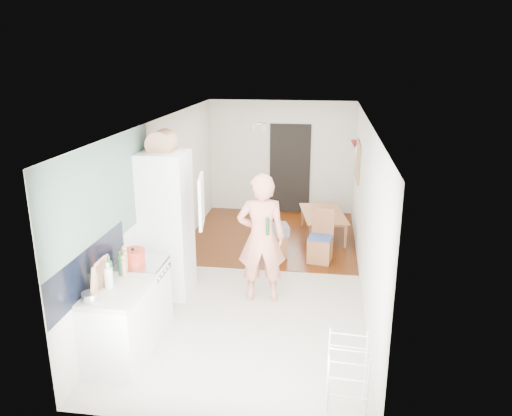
% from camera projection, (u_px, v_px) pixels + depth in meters
% --- Properties ---
extents(room_shell, '(3.20, 7.00, 2.50)m').
position_uv_depth(room_shell, '(260.00, 202.00, 7.76)').
color(room_shell, silver).
rests_on(room_shell, ground).
extents(floor, '(3.20, 7.00, 0.01)m').
position_uv_depth(floor, '(260.00, 275.00, 8.13)').
color(floor, beige).
rests_on(floor, ground).
extents(wood_floor_overlay, '(3.20, 3.30, 0.01)m').
position_uv_depth(wood_floor_overlay, '(272.00, 236.00, 9.88)').
color(wood_floor_overlay, '#572608').
rests_on(wood_floor_overlay, room_shell).
extents(sage_wall_panel, '(0.02, 3.00, 1.30)m').
position_uv_depth(sage_wall_panel, '(105.00, 195.00, 5.91)').
color(sage_wall_panel, slate).
rests_on(sage_wall_panel, room_shell).
extents(tile_splashback, '(0.02, 1.90, 0.50)m').
position_uv_depth(tile_splashback, '(90.00, 268.00, 5.60)').
color(tile_splashback, black).
rests_on(tile_splashback, room_shell).
extents(doorway_recess, '(0.90, 0.04, 2.00)m').
position_uv_depth(doorway_recess, '(290.00, 169.00, 11.10)').
color(doorway_recess, black).
rests_on(doorway_recess, room_shell).
extents(base_cabinet, '(0.60, 0.90, 0.86)m').
position_uv_depth(base_cabinet, '(120.00, 327.00, 5.77)').
color(base_cabinet, white).
rests_on(base_cabinet, room_shell).
extents(worktop, '(0.62, 0.92, 0.06)m').
position_uv_depth(worktop, '(116.00, 291.00, 5.63)').
color(worktop, beige).
rests_on(worktop, room_shell).
extents(range_cooker, '(0.60, 0.60, 0.88)m').
position_uv_depth(range_cooker, '(143.00, 296.00, 6.48)').
color(range_cooker, white).
rests_on(range_cooker, room_shell).
extents(cooker_top, '(0.60, 0.60, 0.04)m').
position_uv_depth(cooker_top, '(140.00, 264.00, 6.34)').
color(cooker_top, silver).
rests_on(cooker_top, room_shell).
extents(fridge_housing, '(0.66, 0.66, 2.15)m').
position_uv_depth(fridge_housing, '(167.00, 225.00, 7.25)').
color(fridge_housing, white).
rests_on(fridge_housing, room_shell).
extents(fridge_door, '(0.14, 0.56, 0.70)m').
position_uv_depth(fridge_door, '(201.00, 201.00, 6.74)').
color(fridge_door, white).
rests_on(fridge_door, room_shell).
extents(fridge_interior, '(0.02, 0.52, 0.66)m').
position_uv_depth(fridge_interior, '(186.00, 194.00, 7.07)').
color(fridge_interior, white).
rests_on(fridge_interior, room_shell).
extents(pinboard, '(0.03, 0.90, 0.70)m').
position_uv_depth(pinboard, '(358.00, 161.00, 9.26)').
color(pinboard, tan).
rests_on(pinboard, room_shell).
extents(pinboard_frame, '(0.00, 0.94, 0.74)m').
position_uv_depth(pinboard_frame, '(357.00, 161.00, 9.26)').
color(pinboard_frame, '#9B5B3B').
rests_on(pinboard_frame, room_shell).
extents(wall_sconce, '(0.18, 0.18, 0.16)m').
position_uv_depth(wall_sconce, '(355.00, 144.00, 9.82)').
color(wall_sconce, maroon).
rests_on(wall_sconce, room_shell).
extents(person, '(0.88, 0.65, 2.24)m').
position_uv_depth(person, '(261.00, 227.00, 7.04)').
color(person, '#EB8A73').
rests_on(person, floor).
extents(dining_table, '(0.85, 1.29, 0.42)m').
position_uv_depth(dining_table, '(324.00, 227.00, 9.76)').
color(dining_table, '#9B5B3B').
rests_on(dining_table, floor).
extents(dining_chair, '(0.45, 0.45, 0.91)m').
position_uv_depth(dining_chair, '(321.00, 237.00, 8.52)').
color(dining_chair, '#9B5B3B').
rests_on(dining_chair, floor).
extents(stool, '(0.37, 0.37, 0.43)m').
position_uv_depth(stool, '(278.00, 245.00, 8.83)').
color(stool, '#9B5B3B').
rests_on(stool, floor).
extents(grey_drape, '(0.47, 0.47, 0.17)m').
position_uv_depth(grey_drape, '(277.00, 230.00, 8.72)').
color(grey_drape, slate).
rests_on(grey_drape, stool).
extents(drying_rack, '(0.42, 0.39, 0.78)m').
position_uv_depth(drying_rack, '(347.00, 375.00, 4.98)').
color(drying_rack, white).
rests_on(drying_rack, floor).
extents(bread_bin, '(0.47, 0.45, 0.21)m').
position_uv_depth(bread_bin, '(162.00, 143.00, 6.98)').
color(bread_bin, tan).
rests_on(bread_bin, fridge_housing).
extents(red_casserole, '(0.37, 0.37, 0.18)m').
position_uv_depth(red_casserole, '(133.00, 257.00, 6.29)').
color(red_casserole, '#BE3922').
rests_on(red_casserole, cooker_top).
extents(steel_pan, '(0.24, 0.24, 0.10)m').
position_uv_depth(steel_pan, '(91.00, 297.00, 5.33)').
color(steel_pan, silver).
rests_on(steel_pan, worktop).
extents(held_bottle, '(0.05, 0.05, 0.24)m').
position_uv_depth(held_bottle, '(268.00, 227.00, 6.83)').
color(held_bottle, '#194320').
rests_on(held_bottle, person).
extents(bottle_a, '(0.07, 0.07, 0.30)m').
position_uv_depth(bottle_a, '(110.00, 274.00, 5.64)').
color(bottle_a, '#194320').
rests_on(bottle_a, worktop).
extents(bottle_b, '(0.06, 0.06, 0.25)m').
position_uv_depth(bottle_b, '(121.00, 266.00, 5.93)').
color(bottle_b, '#194320').
rests_on(bottle_b, worktop).
extents(bottle_c, '(0.10, 0.10, 0.24)m').
position_uv_depth(bottle_c, '(109.00, 278.00, 5.62)').
color(bottle_c, silver).
rests_on(bottle_c, worktop).
extents(pepper_mill_front, '(0.07, 0.07, 0.20)m').
position_uv_depth(pepper_mill_front, '(124.00, 268.00, 5.92)').
color(pepper_mill_front, tan).
rests_on(pepper_mill_front, worktop).
extents(pepper_mill_back, '(0.07, 0.07, 0.24)m').
position_uv_depth(pepper_mill_back, '(125.00, 260.00, 6.10)').
color(pepper_mill_back, tan).
rests_on(pepper_mill_back, worktop).
extents(chopping_boards, '(0.11, 0.29, 0.40)m').
position_uv_depth(chopping_boards, '(99.00, 276.00, 5.47)').
color(chopping_boards, tan).
rests_on(chopping_boards, worktop).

